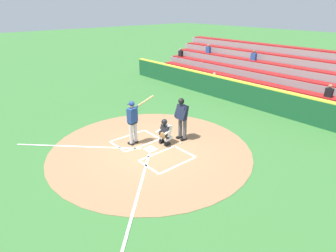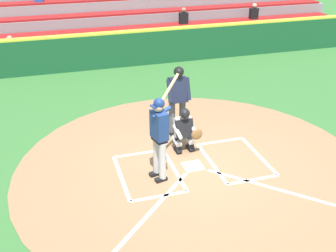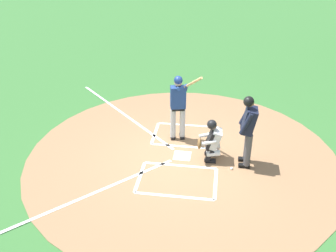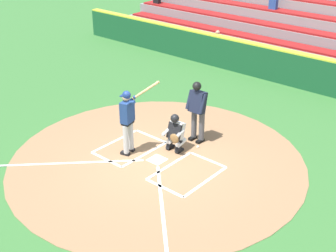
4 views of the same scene
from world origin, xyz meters
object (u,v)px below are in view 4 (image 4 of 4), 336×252
plate_umpire (197,107)px  baseball (198,147)px  catcher (175,132)px  batter (128,118)px

plate_umpire → baseball: plate_umpire is taller
catcher → plate_umpire: plate_umpire is taller
catcher → plate_umpire: 0.98m
catcher → baseball: bearing=-125.9°
catcher → baseball: size_ratio=15.27×
baseball → catcher: bearing=54.1°
catcher → plate_umpire: size_ratio=0.61×
batter → baseball: (-1.27, -1.48, -1.06)m
batter → plate_umpire: 2.05m
plate_umpire → baseball: size_ratio=25.20×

